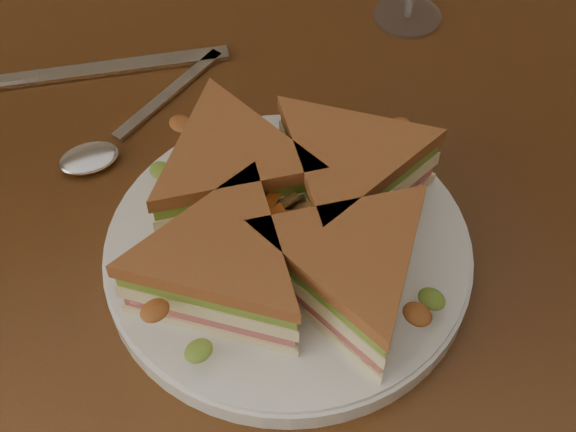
{
  "coord_description": "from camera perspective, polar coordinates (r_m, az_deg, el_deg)",
  "views": [
    {
      "loc": [
        -0.12,
        -0.4,
        1.22
      ],
      "look_at": [
        0.01,
        -0.09,
        0.8
      ],
      "focal_mm": 50.0,
      "sensor_mm": 36.0,
      "label": 1
    }
  ],
  "objects": [
    {
      "name": "crisps_mound",
      "position": [
        0.55,
        0.0,
        -0.58
      ],
      "size": [
        0.09,
        0.09,
        0.05
      ],
      "primitive_type": null,
      "color": "#B85417",
      "rests_on": "plate"
    },
    {
      "name": "sandwich_wedges",
      "position": [
        0.54,
        0.0,
        -0.33
      ],
      "size": [
        0.29,
        0.29,
        0.06
      ],
      "color": "#F7EAB6",
      "rests_on": "plate"
    },
    {
      "name": "plate",
      "position": [
        0.57,
        0.0,
        -2.6
      ],
      "size": [
        0.26,
        0.26,
        0.02
      ],
      "primitive_type": "cylinder",
      "color": "silver",
      "rests_on": "table"
    },
    {
      "name": "table",
      "position": [
        0.71,
        -3.84,
        -2.58
      ],
      "size": [
        1.2,
        0.8,
        0.75
      ],
      "color": "#351C0C",
      "rests_on": "ground"
    },
    {
      "name": "knife",
      "position": [
        0.73,
        -13.33,
        10.05
      ],
      "size": [
        0.21,
        0.06,
        0.0
      ],
      "rotation": [
        0.0,
        0.0,
        -0.2
      ],
      "color": "silver",
      "rests_on": "table"
    },
    {
      "name": "spoon",
      "position": [
        0.66,
        -12.56,
        5.14
      ],
      "size": [
        0.16,
        0.1,
        0.01
      ],
      "rotation": [
        0.0,
        0.0,
        0.54
      ],
      "color": "silver",
      "rests_on": "table"
    }
  ]
}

